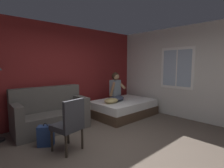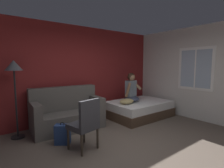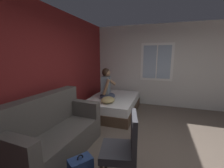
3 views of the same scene
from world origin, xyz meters
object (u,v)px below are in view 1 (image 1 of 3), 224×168
object	(u,v)px
bed	(123,108)
person_seated	(116,89)
couch	(50,114)
cell_phone	(113,103)
throw_pillow	(111,101)
backpack	(46,136)
side_chair	(69,123)

from	to	relation	value
bed	person_seated	world-z (taller)	person_seated
bed	couch	size ratio (longest dim) A/B	1.09
couch	cell_phone	world-z (taller)	couch
throw_pillow	cell_phone	bearing A→B (deg)	-86.95
person_seated	cell_phone	bearing A→B (deg)	-143.42
bed	cell_phone	distance (m)	0.60
bed	throw_pillow	world-z (taller)	throw_pillow
throw_pillow	cell_phone	distance (m)	0.11
person_seated	backpack	xyz separation A→B (m)	(-2.41, -0.52, -0.64)
side_chair	cell_phone	bearing A→B (deg)	23.29
cell_phone	person_seated	bearing A→B (deg)	124.44
cell_phone	couch	bearing A→B (deg)	-108.65
person_seated	backpack	distance (m)	2.54
backpack	throw_pillow	xyz separation A→B (m)	(2.08, 0.36, 0.36)
side_chair	backpack	distance (m)	0.66
person_seated	throw_pillow	xyz separation A→B (m)	(-0.33, -0.15, -0.29)
bed	throw_pillow	xyz separation A→B (m)	(-0.54, -0.02, 0.31)
bed	cell_phone	size ratio (longest dim) A/B	13.23
couch	throw_pillow	xyz separation A→B (m)	(1.65, -0.40, 0.16)
couch	backpack	xyz separation A→B (m)	(-0.43, -0.77, -0.20)
bed	throw_pillow	distance (m)	0.62
side_chair	person_seated	xyz separation A→B (m)	(2.17, 1.04, 0.30)
side_chair	person_seated	bearing A→B (deg)	25.51
person_seated	couch	bearing A→B (deg)	172.81
side_chair	bed	bearing A→B (deg)	20.78
couch	side_chair	world-z (taller)	couch
person_seated	bed	bearing A→B (deg)	-32.30
bed	couch	bearing A→B (deg)	170.10
bed	couch	distance (m)	2.23
cell_phone	throw_pillow	bearing A→B (deg)	-179.10
backpack	throw_pillow	size ratio (longest dim) A/B	0.95
throw_pillow	backpack	bearing A→B (deg)	-170.05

